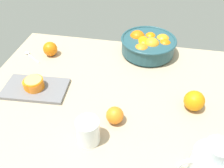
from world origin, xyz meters
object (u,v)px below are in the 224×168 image
Objects in this scene: orange_half_2 at (35,85)px; loose_orange_1 at (50,49)px; orange_half_0 at (32,84)px; orange_half_1 at (34,84)px; cutting_board at (36,89)px; loose_orange_0 at (194,101)px; juice_glass at (88,132)px; spoon at (30,55)px; loose_orange_2 at (115,115)px; fruit_bowl at (148,45)px; juice_pitcher at (209,166)px.

orange_half_2 is 0.97× the size of loose_orange_1.
orange_half_0 is 0.90× the size of orange_half_1.
cutting_board is 67.85cm from loose_orange_0.
juice_glass is 59.38cm from loose_orange_1.
juice_glass is at bearing -35.05° from cutting_board.
orange_half_1 reaches higher than orange_half_2.
orange_half_1 is 1.12× the size of loose_orange_1.
loose_orange_0 is at bearing -15.51° from spoon.
loose_orange_2 is at bearing -16.33° from cutting_board.
fruit_bowl is 63.23cm from spoon.
loose_orange_0 is (37.45, 22.93, -0.16)cm from juice_glass.
juice_glass is 1.34× the size of orange_half_0.
juice_pitcher reaches higher than spoon.
spoon is at bearing -165.26° from loose_orange_1.
juice_glass is at bearing -148.52° from loose_orange_0.
orange_half_2 is at bearing -58.98° from spoon.
orange_half_0 is 1.10× the size of loose_orange_2.
cutting_board is 4.11× the size of loose_orange_2.
fruit_bowl reaches higher than loose_orange_0.
orange_half_0 is at bearing 163.99° from loose_orange_2.
loose_orange_2 reaches higher than cutting_board.
orange_half_0 is 1.00× the size of loose_orange_1.
orange_half_1 is 1.15× the size of orange_half_2.
cutting_board is 28.60cm from spoon.
fruit_bowl is 69.52cm from juice_pitcher.
juice_glass is 64.31cm from spoon.
orange_half_0 is 40.67cm from loose_orange_2.
loose_orange_0 reaches higher than spoon.
fruit_bowl is at bearing 119.72° from loose_orange_0.
cutting_board is 2.79cm from orange_half_0.
juice_glass is 43.91cm from loose_orange_0.
orange_half_1 is at bearing 163.74° from loose_orange_2.
loose_orange_2 is at bearing -34.16° from spoon.
spoon is at bearing 164.49° from loose_orange_0.
orange_half_2 is (-29.80, 20.56, -0.85)cm from juice_glass.
fruit_bowl is 61.43cm from orange_half_0.
orange_half_2 is (0.42, -0.61, -0.26)cm from orange_half_1.
orange_half_0 is (-70.45, 27.65, -2.76)cm from juice_pitcher.
loose_orange_2 is at bearing -42.85° from loose_orange_1.
spoon is (-44.97, 45.80, -3.85)cm from juice_glass.
loose_orange_1 reaches higher than loose_orange_2.
orange_half_0 is 28.01cm from spoon.
orange_half_0 is at bearing 171.21° from orange_half_1.
cutting_board is 2.99cm from orange_half_1.
cutting_board is at bearing 144.95° from juice_glass.
fruit_bowl is 3.99× the size of orange_half_2.
fruit_bowl reaches higher than orange_half_1.
orange_half_2 is 1.07× the size of loose_orange_2.
loose_orange_2 is at bearing 53.37° from juice_glass.
orange_half_1 is at bearing -140.62° from fruit_bowl.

